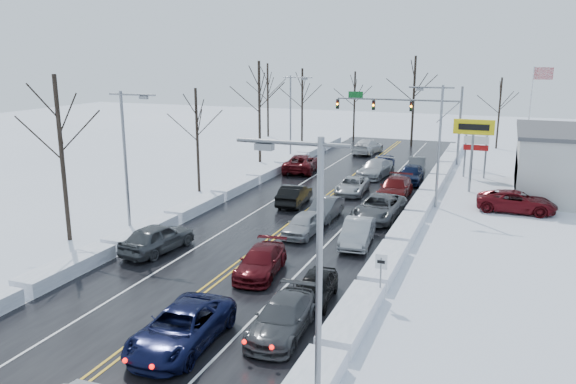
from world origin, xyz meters
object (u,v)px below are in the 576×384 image
at_px(flagpole, 532,108).
at_px(traffic_signal_mast, 411,110).
at_px(tires_plus_sign, 474,132).
at_px(oncoming_car_0, 294,205).

bearing_deg(flagpole, traffic_signal_mast, -170.27).
height_order(tires_plus_sign, flagpole, flagpole).
bearing_deg(flagpole, tires_plus_sign, -108.44).
relative_size(tires_plus_sign, flagpole, 0.60).
bearing_deg(tires_plus_sign, traffic_signal_mast, 120.46).
relative_size(traffic_signal_mast, flagpole, 1.33).
height_order(flagpole, oncoming_car_0, flagpole).
distance_m(traffic_signal_mast, flagpole, 11.90).
distance_m(traffic_signal_mast, tires_plus_sign, 13.92).
relative_size(flagpole, oncoming_car_0, 2.12).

